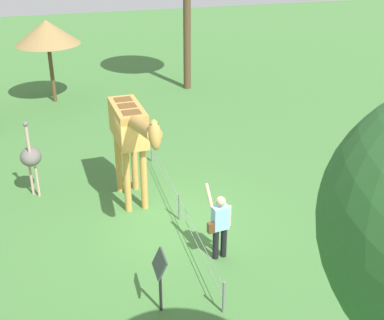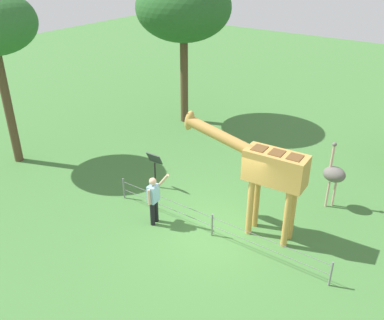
% 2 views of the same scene
% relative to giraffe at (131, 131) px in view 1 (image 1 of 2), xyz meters
% --- Properties ---
extents(ground_plane, '(60.00, 60.00, 0.00)m').
position_rel_giraffe_xyz_m(ground_plane, '(1.03, 0.77, -2.15)').
color(ground_plane, '#427538').
extents(giraffe, '(3.83, 0.79, 3.37)m').
position_rel_giraffe_xyz_m(giraffe, '(0.00, 0.00, 0.00)').
color(giraffe, '#C69347').
rests_on(giraffe, ground_plane).
extents(visitor, '(0.59, 0.58, 1.74)m').
position_rel_giraffe_xyz_m(visitor, '(2.79, 1.44, -1.25)').
color(visitor, black).
rests_on(visitor, ground_plane).
extents(ostrich, '(0.70, 0.56, 2.25)m').
position_rel_giraffe_xyz_m(ostrich, '(-1.24, -2.55, -0.97)').
color(ostrich, '#CC9E93').
rests_on(ostrich, ground_plane).
extents(shade_hut_near, '(2.52, 2.52, 3.30)m').
position_rel_giraffe_xyz_m(shade_hut_near, '(-9.07, -1.76, 0.67)').
color(shade_hut_near, brown).
rests_on(shade_hut_near, ground_plane).
extents(info_sign, '(0.56, 0.21, 1.32)m').
position_rel_giraffe_xyz_m(info_sign, '(4.13, -0.20, -1.20)').
color(info_sign, black).
rests_on(info_sign, ground_plane).
extents(wire_fence, '(7.05, 0.05, 0.75)m').
position_rel_giraffe_xyz_m(wire_fence, '(1.03, 0.97, -1.75)').
color(wire_fence, slate).
rests_on(wire_fence, ground_plane).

